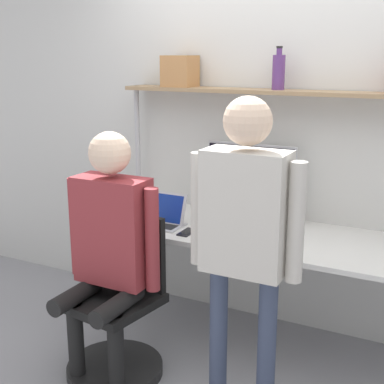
{
  "coord_description": "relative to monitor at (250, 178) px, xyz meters",
  "views": [
    {
      "loc": [
        1.08,
        -2.58,
        1.82
      ],
      "look_at": [
        -0.19,
        -0.12,
        1.1
      ],
      "focal_mm": 50.0,
      "sensor_mm": 36.0,
      "label": 1
    }
  ],
  "objects": [
    {
      "name": "ground_plane",
      "position": [
        0.13,
        -0.59,
        -1.04
      ],
      "size": [
        12.0,
        12.0,
        0.0
      ],
      "primitive_type": "plane",
      "color": "gray"
    },
    {
      "name": "wall_back",
      "position": [
        0.13,
        0.19,
        0.31
      ],
      "size": [
        8.0,
        0.06,
        2.7
      ],
      "color": "silver",
      "rests_on": "ground_plane"
    },
    {
      "name": "desk",
      "position": [
        0.13,
        -0.2,
        -0.35
      ],
      "size": [
        2.2,
        0.73,
        0.75
      ],
      "color": "silver",
      "rests_on": "ground_plane"
    },
    {
      "name": "shelf_unit",
      "position": [
        0.13,
        0.04,
        0.34
      ],
      "size": [
        2.09,
        0.22,
        1.61
      ],
      "color": "#997A56",
      "rests_on": "ground_plane"
    },
    {
      "name": "monitor",
      "position": [
        0.0,
        0.0,
        0.0
      ],
      "size": [
        0.6,
        0.19,
        0.51
      ],
      "color": "#B7B7BC",
      "rests_on": "desk"
    },
    {
      "name": "laptop",
      "position": [
        -0.48,
        -0.33,
        -0.23
      ],
      "size": [
        0.33,
        0.21,
        0.2
      ],
      "color": "#BCBCC1",
      "rests_on": "desk"
    },
    {
      "name": "cell_phone",
      "position": [
        -0.25,
        -0.41,
        -0.28
      ],
      "size": [
        0.07,
        0.15,
        0.01
      ],
      "color": "black",
      "rests_on": "desk"
    },
    {
      "name": "office_chair",
      "position": [
        -0.46,
        -0.87,
        -0.75
      ],
      "size": [
        0.56,
        0.56,
        0.94
      ],
      "color": "black",
      "rests_on": "ground_plane"
    },
    {
      "name": "person_seated",
      "position": [
        -0.47,
        -0.91,
        -0.2
      ],
      "size": [
        0.59,
        0.47,
        1.43
      ],
      "color": "black",
      "rests_on": "ground_plane"
    },
    {
      "name": "person_standing",
      "position": [
        0.35,
        -0.96,
        0.01
      ],
      "size": [
        0.56,
        0.22,
        1.65
      ],
      "color": "#38425B",
      "rests_on": "ground_plane"
    },
    {
      "name": "bottle_purple",
      "position": [
        0.15,
        0.04,
        0.68
      ],
      "size": [
        0.08,
        0.08,
        0.26
      ],
      "color": "#593372",
      "rests_on": "shelf_unit"
    },
    {
      "name": "storage_box",
      "position": [
        -0.54,
        0.04,
        0.67
      ],
      "size": [
        0.2,
        0.19,
        0.2
      ],
      "color": "#B27A47",
      "rests_on": "shelf_unit"
    }
  ]
}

